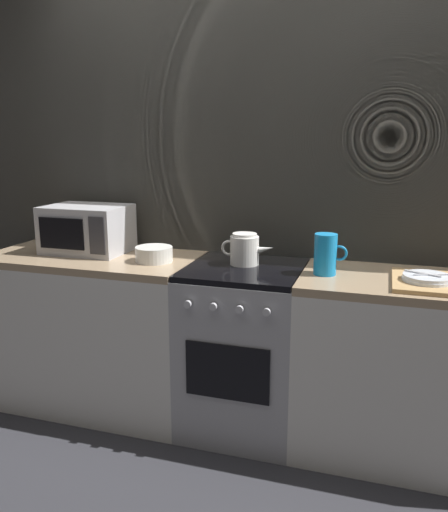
% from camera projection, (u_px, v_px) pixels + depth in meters
% --- Properties ---
extents(ground_plane, '(8.00, 8.00, 0.00)m').
position_uv_depth(ground_plane, '(243.00, 424.00, 2.86)').
color(ground_plane, '#2D2D33').
extents(back_wall, '(3.60, 0.05, 2.40)m').
position_uv_depth(back_wall, '(260.00, 202.00, 2.89)').
color(back_wall, '#B2AD9E').
rests_on(back_wall, ground_plane).
extents(counter_left, '(1.20, 0.60, 0.90)m').
position_uv_depth(counter_left, '(96.00, 330.00, 3.02)').
color(counter_left, silver).
rests_on(counter_left, ground_plane).
extents(stove_unit, '(0.60, 0.63, 0.90)m').
position_uv_depth(stove_unit, '(244.00, 348.00, 2.76)').
color(stove_unit, '#9E9EA3').
rests_on(stove_unit, ground_plane).
extents(counter_right, '(1.20, 0.60, 0.90)m').
position_uv_depth(counter_right, '(423.00, 371.00, 2.49)').
color(counter_right, silver).
rests_on(counter_right, ground_plane).
extents(microwave, '(0.46, 0.35, 0.27)m').
position_uv_depth(microwave, '(87.00, 229.00, 2.98)').
color(microwave, '#B2B2B7').
rests_on(microwave, counter_left).
extents(kettle, '(0.28, 0.15, 0.17)m').
position_uv_depth(kettle, '(245.00, 249.00, 2.69)').
color(kettle, white).
rests_on(kettle, stove_unit).
extents(mixing_bowl, '(0.20, 0.20, 0.08)m').
position_uv_depth(mixing_bowl, '(154.00, 254.00, 2.76)').
color(mixing_bowl, silver).
rests_on(mixing_bowl, counter_left).
extents(pitcher, '(0.16, 0.11, 0.20)m').
position_uv_depth(pitcher, '(326.00, 254.00, 2.49)').
color(pitcher, '#198CD8').
rests_on(pitcher, counter_right).
extents(dish_pile, '(0.30, 0.40, 0.06)m').
position_uv_depth(dish_pile, '(427.00, 280.00, 2.34)').
color(dish_pile, tan).
rests_on(dish_pile, counter_right).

